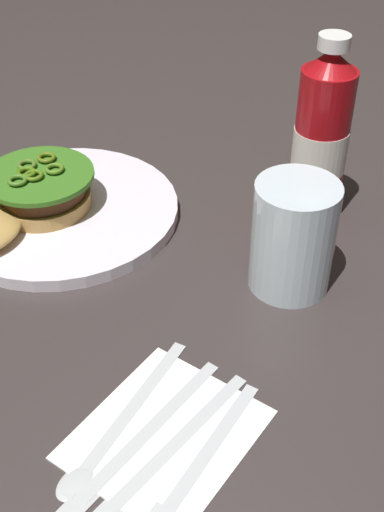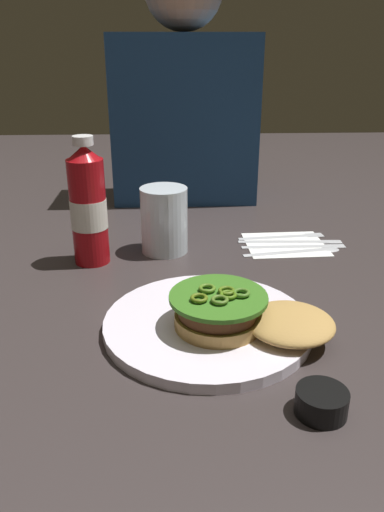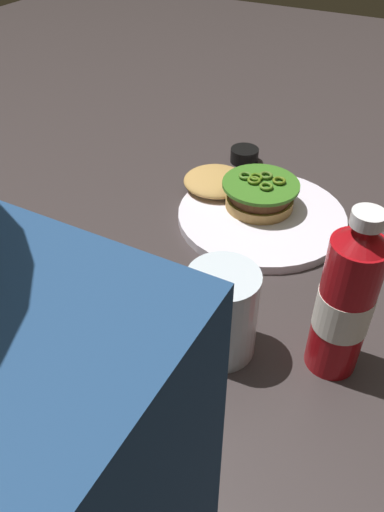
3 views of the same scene
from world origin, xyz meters
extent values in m
plane|color=#362E2E|center=(0.00, 0.00, 0.00)|extent=(3.00, 3.00, 0.00)
cylinder|color=white|center=(0.02, -0.08, 0.01)|extent=(0.28, 0.28, 0.02)
cylinder|color=#B78B49|center=(0.03, -0.10, 0.02)|extent=(0.12, 0.12, 0.02)
cylinder|color=#512D19|center=(0.03, -0.10, 0.04)|extent=(0.11, 0.11, 0.02)
cylinder|color=red|center=(0.03, -0.10, 0.05)|extent=(0.10, 0.10, 0.01)
cylinder|color=#376F1E|center=(0.03, -0.10, 0.06)|extent=(0.13, 0.13, 0.01)
torus|color=#4D6F24|center=(0.03, -0.12, 0.07)|extent=(0.02, 0.02, 0.01)
torus|color=#466F14|center=(0.05, -0.11, 0.07)|extent=(0.02, 0.02, 0.01)
torus|color=#467423|center=(0.06, -0.10, 0.07)|extent=(0.02, 0.02, 0.01)
torus|color=#4D6E18|center=(0.04, -0.09, 0.07)|extent=(0.02, 0.02, 0.01)
torus|color=#536A17|center=(0.01, -0.11, 0.07)|extent=(0.02, 0.02, 0.01)
torus|color=#4F781F|center=(0.02, -0.09, 0.07)|extent=(0.02, 0.02, 0.01)
ellipsoid|color=#B78B49|center=(0.13, -0.12, 0.03)|extent=(0.12, 0.12, 0.03)
cylinder|color=#A70E14|center=(-0.17, 0.16, 0.09)|extent=(0.06, 0.06, 0.19)
cone|color=#A70E14|center=(-0.17, 0.16, 0.20)|extent=(0.06, 0.06, 0.02)
cylinder|color=white|center=(-0.17, 0.16, 0.22)|extent=(0.03, 0.03, 0.01)
cylinder|color=white|center=(-0.17, 0.16, 0.09)|extent=(0.06, 0.06, 0.05)
cylinder|color=silver|center=(-0.04, 0.20, 0.06)|extent=(0.09, 0.09, 0.12)
cylinder|color=black|center=(0.13, -0.26, 0.01)|extent=(0.06, 0.06, 0.03)
cube|color=white|center=(0.19, 0.22, 0.00)|extent=(0.16, 0.14, 0.00)
cube|color=silver|center=(0.20, 0.18, 0.00)|extent=(0.18, 0.04, 0.00)
ellipsoid|color=silver|center=(0.27, 0.19, 0.00)|extent=(0.04, 0.03, 0.00)
cube|color=silver|center=(0.20, 0.21, 0.00)|extent=(0.18, 0.01, 0.00)
cube|color=silver|center=(0.27, 0.21, 0.00)|extent=(0.08, 0.02, 0.00)
cube|color=silver|center=(0.19, 0.24, 0.00)|extent=(0.18, 0.02, 0.00)
cube|color=silver|center=(0.27, 0.23, 0.00)|extent=(0.08, 0.02, 0.00)
cube|color=silver|center=(0.19, 0.26, 0.00)|extent=(0.17, 0.03, 0.00)
cube|color=silver|center=(0.26, 0.27, 0.00)|extent=(0.04, 0.03, 0.00)
cube|color=navy|center=(0.01, 0.56, 0.19)|extent=(0.34, 0.17, 0.38)
camera|label=1|loc=(0.45, 0.45, 0.47)|focal=46.07mm
camera|label=2|loc=(-0.03, -0.68, 0.37)|focal=35.40mm
camera|label=3|loc=(-0.21, 0.59, 0.50)|focal=34.98mm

